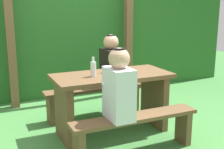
{
  "coord_description": "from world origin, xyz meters",
  "views": [
    {
      "loc": [
        -1.43,
        -3.13,
        1.55
      ],
      "look_at": [
        0.0,
        0.0,
        0.73
      ],
      "focal_mm": 47.88,
      "sensor_mm": 36.0,
      "label": 1
    }
  ],
  "objects_px": {
    "person_black_coat": "(111,62)",
    "drinking_glass": "(106,69)",
    "bench_near": "(136,126)",
    "bottle_left": "(119,66)",
    "picnic_table": "(112,93)",
    "person_white_shirt": "(119,87)",
    "bench_far": "(94,95)",
    "bottle_right": "(93,69)",
    "cell_phone": "(128,71)"
  },
  "relations": [
    {
      "from": "picnic_table",
      "to": "drinking_glass",
      "type": "xyz_separation_m",
      "value": [
        -0.03,
        0.09,
        0.28
      ]
    },
    {
      "from": "person_white_shirt",
      "to": "drinking_glass",
      "type": "bearing_deg",
      "value": 76.56
    },
    {
      "from": "person_black_coat",
      "to": "cell_phone",
      "type": "distance_m",
      "value": 0.57
    },
    {
      "from": "drinking_glass",
      "to": "bottle_right",
      "type": "height_order",
      "value": "bottle_right"
    },
    {
      "from": "bench_near",
      "to": "bench_far",
      "type": "relative_size",
      "value": 1.0
    },
    {
      "from": "drinking_glass",
      "to": "bench_near",
      "type": "bearing_deg",
      "value": -87.18
    },
    {
      "from": "picnic_table",
      "to": "bench_far",
      "type": "relative_size",
      "value": 1.0
    },
    {
      "from": "bench_near",
      "to": "bench_far",
      "type": "xyz_separation_m",
      "value": [
        0.0,
        1.19,
        0.0
      ]
    },
    {
      "from": "bottle_left",
      "to": "cell_phone",
      "type": "relative_size",
      "value": 1.72
    },
    {
      "from": "person_white_shirt",
      "to": "bottle_left",
      "type": "relative_size",
      "value": 3.0
    },
    {
      "from": "drinking_glass",
      "to": "cell_phone",
      "type": "distance_m",
      "value": 0.27
    },
    {
      "from": "bottle_left",
      "to": "bench_far",
      "type": "bearing_deg",
      "value": 95.94
    },
    {
      "from": "bottle_left",
      "to": "drinking_glass",
      "type": "bearing_deg",
      "value": 124.85
    },
    {
      "from": "person_black_coat",
      "to": "person_white_shirt",
      "type": "bearing_deg",
      "value": -110.87
    },
    {
      "from": "bench_far",
      "to": "person_black_coat",
      "type": "height_order",
      "value": "person_black_coat"
    },
    {
      "from": "bottle_right",
      "to": "drinking_glass",
      "type": "bearing_deg",
      "value": 28.39
    },
    {
      "from": "person_black_coat",
      "to": "drinking_glass",
      "type": "height_order",
      "value": "person_black_coat"
    },
    {
      "from": "picnic_table",
      "to": "person_black_coat",
      "type": "relative_size",
      "value": 1.95
    },
    {
      "from": "bench_far",
      "to": "drinking_glass",
      "type": "bearing_deg",
      "value": -93.79
    },
    {
      "from": "bench_near",
      "to": "bench_far",
      "type": "height_order",
      "value": "same"
    },
    {
      "from": "picnic_table",
      "to": "bench_far",
      "type": "distance_m",
      "value": 0.62
    },
    {
      "from": "picnic_table",
      "to": "person_white_shirt",
      "type": "xyz_separation_m",
      "value": [
        -0.2,
        -0.59,
        0.25
      ]
    },
    {
      "from": "picnic_table",
      "to": "drinking_glass",
      "type": "height_order",
      "value": "drinking_glass"
    },
    {
      "from": "cell_phone",
      "to": "bench_near",
      "type": "bearing_deg",
      "value": -115.54
    },
    {
      "from": "bottle_right",
      "to": "bench_near",
      "type": "bearing_deg",
      "value": -66.36
    },
    {
      "from": "person_black_coat",
      "to": "bottle_left",
      "type": "height_order",
      "value": "person_black_coat"
    },
    {
      "from": "person_white_shirt",
      "to": "bench_far",
      "type": "bearing_deg",
      "value": 80.63
    },
    {
      "from": "bench_near",
      "to": "cell_phone",
      "type": "bearing_deg",
      "value": 69.61
    },
    {
      "from": "drinking_glass",
      "to": "bottle_right",
      "type": "distance_m",
      "value": 0.25
    },
    {
      "from": "picnic_table",
      "to": "cell_phone",
      "type": "xyz_separation_m",
      "value": [
        0.23,
        0.02,
        0.24
      ]
    },
    {
      "from": "picnic_table",
      "to": "bottle_left",
      "type": "relative_size",
      "value": 5.83
    },
    {
      "from": "person_white_shirt",
      "to": "bottle_right",
      "type": "bearing_deg",
      "value": 95.28
    },
    {
      "from": "person_white_shirt",
      "to": "cell_phone",
      "type": "xyz_separation_m",
      "value": [
        0.42,
        0.61,
        -0.01
      ]
    },
    {
      "from": "person_black_coat",
      "to": "bottle_right",
      "type": "bearing_deg",
      "value": -129.05
    },
    {
      "from": "picnic_table",
      "to": "bench_near",
      "type": "xyz_separation_m",
      "value": [
        0.0,
        -0.59,
        -0.2
      ]
    },
    {
      "from": "person_black_coat",
      "to": "drinking_glass",
      "type": "xyz_separation_m",
      "value": [
        -0.29,
        -0.5,
        0.03
      ]
    },
    {
      "from": "bench_far",
      "to": "picnic_table",
      "type": "bearing_deg",
      "value": -90.0
    },
    {
      "from": "picnic_table",
      "to": "drinking_glass",
      "type": "distance_m",
      "value": 0.29
    },
    {
      "from": "person_white_shirt",
      "to": "person_black_coat",
      "type": "relative_size",
      "value": 1.0
    },
    {
      "from": "cell_phone",
      "to": "person_black_coat",
      "type": "bearing_deg",
      "value": 82.26
    },
    {
      "from": "picnic_table",
      "to": "bench_far",
      "type": "bearing_deg",
      "value": 90.0
    },
    {
      "from": "drinking_glass",
      "to": "picnic_table",
      "type": "bearing_deg",
      "value": -68.88
    },
    {
      "from": "bench_far",
      "to": "bench_near",
      "type": "bearing_deg",
      "value": -90.0
    },
    {
      "from": "bench_far",
      "to": "bottle_left",
      "type": "height_order",
      "value": "bottle_left"
    },
    {
      "from": "bench_far",
      "to": "bottle_right",
      "type": "distance_m",
      "value": 0.85
    },
    {
      "from": "bench_near",
      "to": "bottle_left",
      "type": "distance_m",
      "value": 0.76
    },
    {
      "from": "picnic_table",
      "to": "drinking_glass",
      "type": "bearing_deg",
      "value": 111.12
    },
    {
      "from": "person_black_coat",
      "to": "bench_near",
      "type": "bearing_deg",
      "value": -102.15
    },
    {
      "from": "bench_near",
      "to": "bottle_right",
      "type": "bearing_deg",
      "value": 113.64
    },
    {
      "from": "bench_near",
      "to": "person_white_shirt",
      "type": "bearing_deg",
      "value": 179.03
    }
  ]
}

